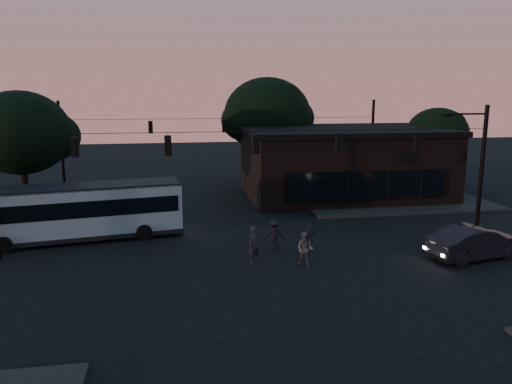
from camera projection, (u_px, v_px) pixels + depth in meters
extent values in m
plane|color=black|center=(270.00, 272.00, 23.09)|extent=(120.00, 120.00, 0.00)
cube|color=black|center=(388.00, 198.00, 38.55)|extent=(14.00, 10.00, 0.15)
cube|color=black|center=(32.00, 212.00, 34.35)|extent=(14.00, 10.00, 0.15)
cube|color=black|center=(343.00, 165.00, 39.51)|extent=(15.00, 10.00, 5.00)
cube|color=black|center=(344.00, 130.00, 38.97)|extent=(15.40, 10.40, 0.40)
cube|color=black|center=(367.00, 185.00, 34.70)|extent=(11.50, 0.18, 2.00)
cylinder|color=black|center=(267.00, 162.00, 44.60)|extent=(0.44, 0.44, 4.00)
ellipsoid|color=black|center=(267.00, 114.00, 43.76)|extent=(7.60, 7.60, 6.46)
cylinder|color=black|center=(434.00, 170.00, 43.09)|extent=(0.44, 0.44, 3.00)
ellipsoid|color=black|center=(437.00, 134.00, 42.46)|extent=(5.20, 5.20, 4.42)
cylinder|color=black|center=(26.00, 190.00, 33.04)|extent=(0.44, 0.44, 3.60)
ellipsoid|color=black|center=(20.00, 133.00, 32.28)|extent=(6.40, 6.40, 5.44)
cylinder|color=black|center=(481.00, 172.00, 28.31)|extent=(0.24, 0.24, 7.50)
cylinder|color=black|center=(256.00, 131.00, 25.72)|extent=(26.00, 0.03, 0.03)
cube|color=black|center=(75.00, 147.00, 24.40)|extent=(0.34, 0.30, 1.00)
cube|color=black|center=(168.00, 145.00, 25.12)|extent=(0.34, 0.30, 1.00)
cube|color=black|center=(256.00, 144.00, 25.85)|extent=(0.34, 0.30, 1.00)
cube|color=black|center=(339.00, 142.00, 26.58)|extent=(0.34, 0.30, 1.00)
cube|color=black|center=(418.00, 141.00, 27.30)|extent=(0.34, 0.30, 1.00)
cylinder|color=black|center=(62.00, 148.00, 39.57)|extent=(0.24, 0.24, 7.50)
cylinder|color=black|center=(372.00, 143.00, 43.77)|extent=(0.24, 0.24, 7.50)
cylinder|color=black|center=(224.00, 118.00, 41.22)|extent=(26.00, 0.03, 0.03)
cube|color=black|center=(151.00, 127.00, 40.38)|extent=(0.34, 0.30, 1.00)
cube|color=black|center=(224.00, 126.00, 41.35)|extent=(0.34, 0.30, 1.00)
cube|color=black|center=(295.00, 125.00, 42.32)|extent=(0.34, 0.30, 1.00)
cube|color=gray|center=(80.00, 209.00, 27.82)|extent=(11.26, 4.30, 2.60)
cube|color=black|center=(80.00, 205.00, 27.77)|extent=(10.83, 4.27, 0.90)
cube|color=black|center=(79.00, 187.00, 27.56)|extent=(11.26, 4.30, 0.15)
cube|color=black|center=(82.00, 234.00, 28.10)|extent=(11.37, 4.37, 0.25)
cylinder|color=black|center=(3.00, 245.00, 25.69)|extent=(0.93, 0.40, 0.90)
cylinder|color=black|center=(10.00, 232.00, 28.01)|extent=(0.93, 0.40, 0.90)
cylinder|color=black|center=(144.00, 232.00, 27.98)|extent=(0.93, 0.40, 0.90)
cylinder|color=black|center=(139.00, 222.00, 30.30)|extent=(0.93, 0.40, 0.90)
imported|color=black|center=(476.00, 242.00, 24.86)|extent=(5.32, 2.69, 1.67)
imported|color=black|center=(254.00, 245.00, 24.14)|extent=(0.81, 0.73, 1.86)
imported|color=#4E4747|center=(305.00, 249.00, 23.77)|extent=(1.03, 0.98, 1.68)
imported|color=#2B2D35|center=(309.00, 238.00, 25.83)|extent=(0.97, 0.66, 1.53)
imported|color=black|center=(274.00, 234.00, 26.35)|extent=(1.06, 0.62, 1.62)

